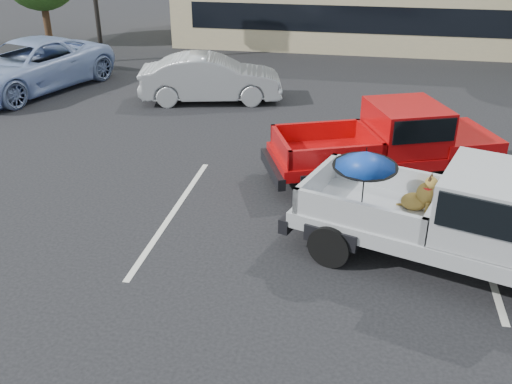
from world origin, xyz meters
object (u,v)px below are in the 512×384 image
(red_pickup, at_px, (398,139))
(silver_sedan, at_px, (211,78))
(blue_suv, at_px, (28,66))
(silver_pickup, at_px, (478,218))

(red_pickup, xyz_separation_m, silver_sedan, (-5.69, 4.98, -0.20))
(silver_sedan, distance_m, blue_suv, 6.39)
(blue_suv, bearing_deg, silver_sedan, 18.45)
(silver_pickup, bearing_deg, blue_suv, 164.93)
(silver_pickup, distance_m, blue_suv, 15.82)
(silver_sedan, height_order, blue_suv, blue_suv)
(silver_pickup, relative_size, red_pickup, 1.09)
(silver_pickup, bearing_deg, silver_sedan, 146.33)
(blue_suv, bearing_deg, silver_pickup, -15.13)
(silver_pickup, relative_size, silver_sedan, 1.34)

